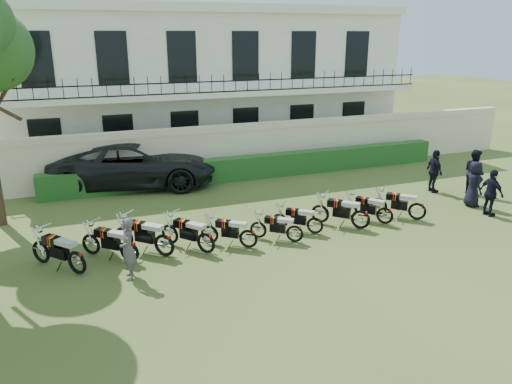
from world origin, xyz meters
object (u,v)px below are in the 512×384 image
motorcycle_7 (361,215)px  officer_3 (474,184)px  motorcycle_2 (164,240)px  officer_5 (434,171)px  motorcycle_0 (76,257)px  officer_2 (491,193)px  motorcycle_6 (315,222)px  motorcycle_8 (385,212)px  motorcycle_9 (418,207)px  motorcycle_4 (248,234)px  suv (134,164)px  officer_4 (474,172)px  inspector (128,249)px  motorcycle_5 (295,230)px  motorcycle_3 (206,238)px  motorcycle_1 (129,247)px

motorcycle_7 → officer_3: size_ratio=0.88×
motorcycle_2 → officer_3: officer_3 is taller
officer_3 → officer_5: officer_5 is taller
motorcycle_0 → officer_2: bearing=-42.0°
motorcycle_6 → motorcycle_8: bearing=-52.7°
motorcycle_0 → motorcycle_9: (10.95, 0.09, -0.03)m
motorcycle_4 → suv: size_ratio=0.22×
motorcycle_6 → motorcycle_2: bearing=128.8°
motorcycle_6 → officer_3: size_ratio=0.81×
motorcycle_6 → officer_2: size_ratio=0.82×
suv → officer_4: suv is taller
motorcycle_9 → inspector: 9.73m
suv → inspector: (-1.34, -8.38, -0.09)m
motorcycle_9 → officer_5: size_ratio=0.82×
motorcycle_7 → motorcycle_8: (1.00, 0.09, -0.04)m
motorcycle_5 → officer_2: 7.37m
motorcycle_5 → inspector: bearing=133.7°
inspector → officer_4: officer_4 is taller
motorcycle_6 → motorcycle_9: bearing=-53.2°
motorcycle_0 → motorcycle_3: motorcycle_0 is taller
motorcycle_7 → officer_3: (5.12, 0.53, 0.34)m
motorcycle_2 → motorcycle_5: bearing=-51.1°
suv → officer_2: size_ratio=4.01×
motorcycle_9 → officer_4: (3.97, 1.66, 0.42)m
suv → officer_4: bearing=-102.2°
motorcycle_1 → motorcycle_4: bearing=-51.1°
motorcycle_3 → motorcycle_6: size_ratio=1.16×
motorcycle_7 → inspector: inspector is taller
motorcycle_0 → officer_5: 13.85m
motorcycle_1 → motorcycle_2: size_ratio=0.96×
motorcycle_7 → motorcycle_8: size_ratio=1.01×
motorcycle_7 → officer_5: size_ratio=0.86×
motorcycle_0 → motorcycle_3: 3.52m
motorcycle_0 → motorcycle_6: (7.14, 0.25, -0.09)m
motorcycle_6 → officer_4: bearing=-39.9°
motorcycle_2 → motorcycle_8: bearing=-46.0°
motorcycle_7 → motorcycle_9: motorcycle_7 is taller
motorcycle_5 → officer_4: 8.88m
motorcycle_9 → motorcycle_4: bearing=135.7°
officer_2 → motorcycle_6: bearing=81.8°
motorcycle_2 → officer_4: (12.56, 1.47, 0.38)m
officer_5 → motorcycle_4: bearing=116.0°
suv → motorcycle_0: bearing=174.9°
motorcycle_9 → officer_4: bearing=-22.6°
motorcycle_2 → motorcycle_3: (1.16, -0.23, -0.03)m
motorcycle_0 → motorcycle_7: size_ratio=1.10×
officer_2 → officer_5: (0.02, 2.93, 0.03)m
motorcycle_6 → motorcycle_8: motorcycle_8 is taller
motorcycle_2 → officer_4: officer_4 is taller
motorcycle_6 → officer_3: (6.68, 0.35, 0.42)m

